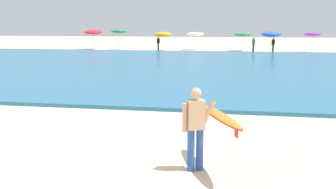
{
  "coord_description": "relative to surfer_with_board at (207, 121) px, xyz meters",
  "views": [
    {
      "loc": [
        3.77,
        -7.0,
        2.98
      ],
      "look_at": [
        2.06,
        2.91,
        1.1
      ],
      "focal_mm": 40.59,
      "sensor_mm": 36.0,
      "label": 1
    }
  ],
  "objects": [
    {
      "name": "beach_umbrella_0",
      "position": [
        -15.93,
        35.65,
        0.99
      ],
      "size": [
        2.13,
        2.16,
        2.38
      ],
      "color": "beige",
      "rests_on": "ground"
    },
    {
      "name": "beach_umbrella_5",
      "position": [
        4.3,
        34.1,
        0.87
      ],
      "size": [
        2.07,
        2.09,
        2.23
      ],
      "color": "beige",
      "rests_on": "ground"
    },
    {
      "name": "sea",
      "position": [
        -3.29,
        19.0,
        -0.96
      ],
      "size": [
        120.0,
        28.0,
        0.14
      ],
      "primitive_type": "cube",
      "color": "teal",
      "rests_on": "ground"
    },
    {
      "name": "beach_umbrella_1",
      "position": [
        -12.5,
        34.75,
        1.06
      ],
      "size": [
        1.81,
        1.84,
        2.38
      ],
      "color": "beige",
      "rests_on": "ground"
    },
    {
      "name": "beachgoer_near_row_mid",
      "position": [
        2.48,
        33.09,
        -0.18
      ],
      "size": [
        0.32,
        0.2,
        1.58
      ],
      "color": "#383842",
      "rests_on": "ground"
    },
    {
      "name": "beach_umbrella_4",
      "position": [
        1.37,
        35.78,
        0.75
      ],
      "size": [
        1.94,
        1.96,
        2.03
      ],
      "color": "beige",
      "rests_on": "ground"
    },
    {
      "name": "beach_umbrella_6",
      "position": [
        8.64,
        34.99,
        0.85
      ],
      "size": [
        1.74,
        1.77,
        2.15
      ],
      "color": "beige",
      "rests_on": "ground"
    },
    {
      "name": "beach_umbrella_3",
      "position": [
        -3.93,
        36.48,
        0.78
      ],
      "size": [
        2.03,
        2.04,
        2.06
      ],
      "color": "beige",
      "rests_on": "ground"
    },
    {
      "name": "beachgoer_near_row_left",
      "position": [
        4.5,
        33.49,
        -0.18
      ],
      "size": [
        0.32,
        0.2,
        1.58
      ],
      "color": "#383842",
      "rests_on": "ground"
    },
    {
      "name": "surfer_with_board",
      "position": [
        0.0,
        0.0,
        0.0
      ],
      "size": [
        1.32,
        2.3,
        1.73
      ],
      "color": "#284CA3",
      "rests_on": "ground"
    },
    {
      "name": "beachgoer_near_row_right",
      "position": [
        -7.79,
        34.04,
        -0.18
      ],
      "size": [
        0.32,
        0.2,
        1.58
      ],
      "color": "#383842",
      "rests_on": "ground"
    },
    {
      "name": "ground_plane",
      "position": [
        -3.29,
        -0.49,
        -1.03
      ],
      "size": [
        160.0,
        160.0,
        0.0
      ],
      "primitive_type": "plane",
      "color": "beige"
    },
    {
      "name": "beach_umbrella_2",
      "position": [
        -7.33,
        34.57,
        0.76
      ],
      "size": [
        2.05,
        2.07,
        2.11
      ],
      "color": "beige",
      "rests_on": "ground"
    }
  ]
}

